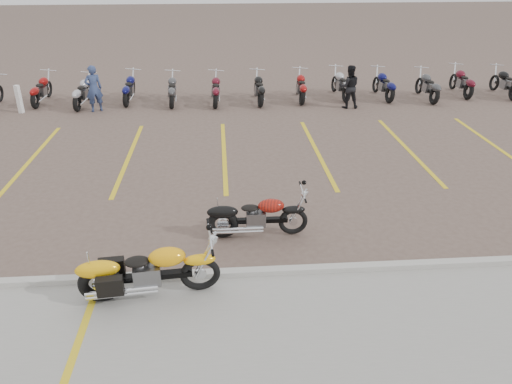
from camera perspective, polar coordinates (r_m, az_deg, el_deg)
ground at (r=10.78m, az=-3.28°, el=-3.41°), size 100.00×100.00×0.00m
concrete_apron at (r=7.19m, az=-2.37°, el=-21.12°), size 60.00×5.00×0.01m
curb at (r=9.05m, az=-2.99°, el=-9.25°), size 60.00×0.18×0.12m
parking_stripes at (r=14.40m, az=-3.67°, el=4.37°), size 38.00×5.50×0.01m
yellow_cruiser at (r=8.54m, az=-12.40°, el=-8.91°), size 2.33×0.43×0.96m
flame_cruiser at (r=10.04m, az=-0.08°, el=-2.98°), size 2.04×0.30×0.84m
person_a at (r=19.10m, az=-18.06°, el=11.17°), size 0.72×0.62×1.66m
person_b at (r=18.95m, az=10.59°, el=11.74°), size 0.81×0.66×1.57m
bollard at (r=19.95m, az=-25.46°, el=9.55°), size 0.19×0.19×1.00m
bg_bike_row at (r=19.74m, az=2.59°, el=12.00°), size 22.17×2.02×1.10m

